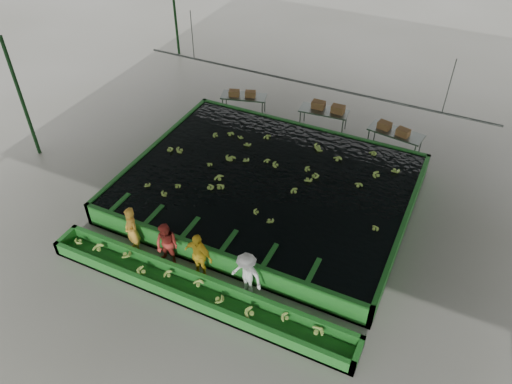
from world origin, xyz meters
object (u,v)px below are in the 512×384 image
at_px(sorting_trough, 196,291).
at_px(worker_d, 247,275).
at_px(packing_table_left, 244,105).
at_px(box_stack_mid, 328,110).
at_px(worker_c, 198,256).
at_px(worker_b, 167,245).
at_px(box_stack_right, 393,132).
at_px(flotation_tank, 268,188).
at_px(packing_table_mid, 323,120).
at_px(worker_a, 132,231).
at_px(box_stack_left, 242,96).
at_px(packing_table_right, 394,142).

relative_size(sorting_trough, worker_d, 6.23).
relative_size(packing_table_left, box_stack_mid, 1.41).
bearing_deg(worker_c, worker_b, -173.51).
bearing_deg(sorting_trough, box_stack_right, 71.45).
relative_size(flotation_tank, box_stack_right, 7.56).
bearing_deg(flotation_tank, packing_table_mid, 87.47).
height_order(flotation_tank, packing_table_left, packing_table_left).
xyz_separation_m(flotation_tank, box_stack_mid, (0.37, 5.36, 0.50)).
height_order(worker_c, worker_d, worker_c).
bearing_deg(worker_a, packing_table_left, 118.33).
xyz_separation_m(worker_a, worker_c, (2.44, 0.00, -0.02)).
height_order(flotation_tank, worker_b, worker_b).
relative_size(worker_a, packing_table_left, 0.86).
xyz_separation_m(worker_d, packing_table_mid, (-1.05, 9.57, -0.33)).
relative_size(packing_table_mid, box_stack_left, 1.74).
xyz_separation_m(worker_c, packing_table_left, (-3.13, 9.26, -0.39)).
distance_m(sorting_trough, box_stack_left, 10.63).
relative_size(worker_a, box_stack_mid, 1.22).
xyz_separation_m(sorting_trough, worker_a, (-2.80, 0.80, 0.62)).
height_order(packing_table_left, packing_table_right, packing_table_right).
relative_size(sorting_trough, worker_a, 5.72).
bearing_deg(worker_b, flotation_tank, 71.19).
relative_size(flotation_tank, worker_d, 6.23).
bearing_deg(flotation_tank, worker_c, -94.67).
xyz_separation_m(packing_table_mid, box_stack_mid, (0.14, 0.09, 0.48)).
bearing_deg(flotation_tank, worker_d, -73.41).
bearing_deg(worker_d, box_stack_mid, 104.82).
distance_m(worker_a, worker_b, 1.32).
distance_m(worker_a, worker_d, 4.08).
bearing_deg(box_stack_right, packing_table_left, 178.73).
bearing_deg(flotation_tank, box_stack_left, 125.68).
distance_m(sorting_trough, packing_table_right, 10.54).
relative_size(packing_table_right, box_stack_left, 1.82).
bearing_deg(packing_table_right, packing_table_left, 179.14).
distance_m(packing_table_mid, packing_table_right, 3.23).
height_order(worker_a, box_stack_left, worker_a).
distance_m(worker_b, packing_table_left, 9.48).
distance_m(sorting_trough, packing_table_left, 10.65).
bearing_deg(flotation_tank, packing_table_right, 54.69).
bearing_deg(worker_d, worker_a, -170.55).
distance_m(sorting_trough, worker_b, 1.77).
bearing_deg(box_stack_mid, flotation_tank, -93.98).
bearing_deg(flotation_tank, packing_table_left, 125.02).
distance_m(worker_d, box_stack_mid, 9.70).
bearing_deg(box_stack_right, worker_a, -123.90).
xyz_separation_m(worker_c, box_stack_mid, (0.72, 9.66, 0.09)).
bearing_deg(sorting_trough, packing_table_left, 109.07).
bearing_deg(packing_table_right, worker_a, -124.26).
bearing_deg(worker_d, sorting_trough, -138.57).
height_order(worker_d, packing_table_right, worker_d).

